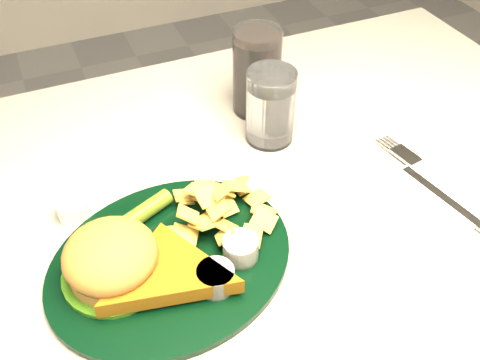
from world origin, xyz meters
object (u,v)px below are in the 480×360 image
object	(u,v)px
cola_glass	(257,72)
fork_napkin	(439,193)
water_glass	(270,107)
dinner_plate	(169,244)

from	to	relation	value
cola_glass	fork_napkin	xyz separation A→B (m)	(0.14, -0.28, -0.06)
water_glass	cola_glass	bearing A→B (deg)	80.47
dinner_plate	water_glass	world-z (taller)	water_glass
water_glass	dinner_plate	bearing A→B (deg)	-141.01
dinner_plate	water_glass	size ratio (longest dim) A/B	2.64
dinner_plate	water_glass	bearing A→B (deg)	25.41
water_glass	fork_napkin	size ratio (longest dim) A/B	0.61
water_glass	fork_napkin	distance (m)	0.26
dinner_plate	fork_napkin	size ratio (longest dim) A/B	1.62
fork_napkin	cola_glass	bearing A→B (deg)	106.64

